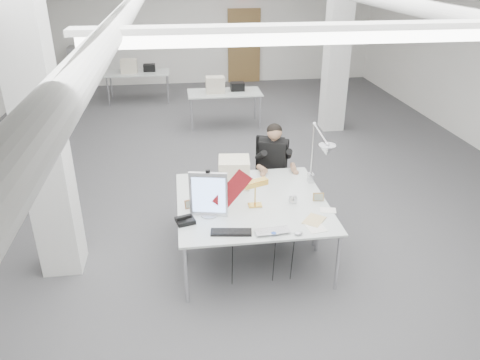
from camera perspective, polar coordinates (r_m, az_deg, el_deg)
The scene contains 23 objects.
room_shell at distance 7.39m, azimuth -0.92°, elevation 11.95°, with size 10.04×14.04×3.24m.
desk_main at distance 5.31m, azimuth 2.21°, elevation -4.97°, with size 1.80×0.90×0.03m, color silver.
desk_second at distance 6.09m, azimuth 0.78°, elevation -0.70°, with size 1.80×0.90×0.03m, color silver.
bg_desk_a at distance 10.40m, azimuth -1.91°, elevation 10.59°, with size 1.60×0.80×0.03m, color silver.
bg_desk_b at distance 12.53m, azimuth -12.37°, elevation 12.63°, with size 1.60×0.80×0.03m, color silver.
filing_cabinet at distance 14.19m, azimuth -18.97°, elevation 12.76°, with size 0.45×0.55×1.20m, color gray.
office_chair at distance 6.91m, azimuth 3.95°, elevation 0.13°, with size 0.47×0.47×0.95m, color black, non-canonical shape.
seated_person at distance 6.69m, azimuth 4.15°, elevation 3.22°, with size 0.44×0.55×0.82m, color black, non-canonical shape.
monitor at distance 5.27m, azimuth -3.87°, elevation -1.75°, with size 0.43×0.04×0.54m, color silver.
pennant at distance 5.24m, azimuth -0.95°, elevation -1.23°, with size 0.49×0.01×0.20m, color maroon.
keyboard at distance 5.05m, azimuth -1.09°, elevation -6.38°, with size 0.44×0.15×0.02m, color black.
laptop at distance 5.02m, azimuth 4.13°, elevation -6.61°, with size 0.38×0.24×0.03m, color #B6B5BA.
mouse at distance 5.06m, azimuth 7.13°, elevation -6.48°, with size 0.09×0.06×0.04m, color #BBBBC0.
bankers_lamp at distance 5.51m, azimuth 1.85°, elevation -1.70°, with size 0.28×0.11×0.32m, color gold, non-canonical shape.
desk_phone at distance 5.27m, azimuth -6.69°, elevation -4.94°, with size 0.20×0.18×0.05m, color black.
picture_frame_left at distance 5.55m, azimuth -6.11°, elevation -2.89°, with size 0.14×0.01×0.11m, color #B97D4F.
picture_frame_right at distance 5.75m, azimuth 9.53°, elevation -2.04°, with size 0.13×0.01×0.11m, color #AA8549.
desk_clock at distance 5.66m, azimuth 6.46°, elevation -2.35°, with size 0.11×0.11×0.03m, color silver.
paper_stack_a at distance 5.24m, azimuth 9.08°, elevation -5.60°, with size 0.19×0.27×0.01m, color white.
paper_stack_b at distance 5.35m, azimuth 9.02°, elevation -4.86°, with size 0.19×0.27×0.01m, color #D3B97E.
paper_stack_c at distance 5.58m, azimuth 10.69°, elevation -3.64°, with size 0.18×0.13×0.01m, color white.
beige_monitor at distance 5.99m, azimuth -0.73°, elevation 0.95°, with size 0.39×0.37×0.37m, color beige.
architect_lamp at distance 5.84m, azimuth 9.49°, elevation 2.40°, with size 0.22×0.65×0.84m, color silver, non-canonical shape.
Camera 1 is at (-0.82, -6.99, 3.45)m, focal length 35.00 mm.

